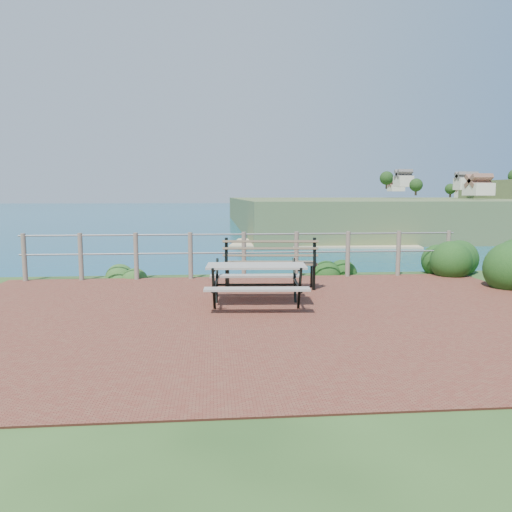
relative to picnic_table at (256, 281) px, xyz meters
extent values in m
cube|color=brown|center=(-0.03, -0.60, -0.43)|extent=(10.00, 7.00, 0.12)
plane|color=#14687B|center=(-0.03, 199.40, -0.43)|extent=(1200.00, 1200.00, 0.00)
cylinder|color=#6B5B4C|center=(-4.63, 2.75, 0.09)|extent=(0.10, 0.10, 1.00)
cylinder|color=#6B5B4C|center=(-3.48, 2.75, 0.09)|extent=(0.10, 0.10, 1.00)
cylinder|color=#6B5B4C|center=(-2.33, 2.75, 0.09)|extent=(0.10, 0.10, 1.00)
cylinder|color=#6B5B4C|center=(-1.18, 2.75, 0.09)|extent=(0.10, 0.10, 1.00)
cylinder|color=#6B5B4C|center=(-0.03, 2.75, 0.09)|extent=(0.10, 0.10, 1.00)
cylinder|color=#6B5B4C|center=(1.12, 2.75, 0.09)|extent=(0.10, 0.10, 1.00)
cylinder|color=#6B5B4C|center=(2.27, 2.75, 0.09)|extent=(0.10, 0.10, 1.00)
cylinder|color=#6B5B4C|center=(3.42, 2.75, 0.09)|extent=(0.10, 0.10, 1.00)
cylinder|color=#6B5B4C|center=(4.57, 2.75, 0.09)|extent=(0.10, 0.10, 1.00)
cylinder|color=slate|center=(-0.03, 2.75, 0.54)|extent=(9.40, 0.04, 0.04)
cylinder|color=slate|center=(-0.03, 2.75, 0.14)|extent=(9.40, 0.04, 0.04)
cube|color=gray|center=(0.00, 0.00, 0.24)|extent=(1.64, 0.76, 0.04)
cube|color=gray|center=(0.00, 0.00, -0.02)|extent=(1.61, 0.34, 0.04)
cube|color=gray|center=(0.00, 0.00, -0.02)|extent=(1.61, 0.34, 0.04)
cylinder|color=black|center=(0.00, 0.00, -0.07)|extent=(1.37, 0.13, 0.04)
cube|color=brown|center=(0.40, 1.48, 0.08)|extent=(1.82, 0.61, 0.04)
cube|color=brown|center=(0.40, 1.48, 0.39)|extent=(1.79, 0.30, 0.41)
cube|color=black|center=(0.40, 1.48, -0.17)|extent=(0.06, 0.07, 0.49)
cube|color=black|center=(0.40, 1.48, -0.17)|extent=(0.06, 0.07, 0.49)
cube|color=black|center=(0.40, 1.48, -0.17)|extent=(0.06, 0.07, 0.49)
cube|color=black|center=(0.40, 1.48, -0.17)|extent=(0.06, 0.07, 0.49)
ellipsoid|color=#133A12|center=(4.74, 2.90, -0.43)|extent=(1.11, 1.11, 1.59)
ellipsoid|color=#22531F|center=(-2.59, 3.20, -0.43)|extent=(0.71, 0.71, 0.42)
ellipsoid|color=#133A12|center=(2.09, 3.45, -0.43)|extent=(0.74, 0.74, 0.47)
camera|label=1|loc=(-0.70, -7.96, 1.39)|focal=35.00mm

